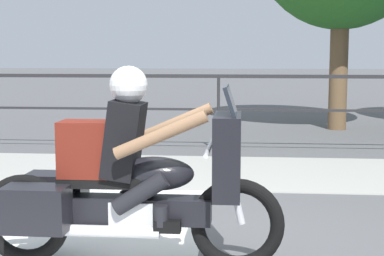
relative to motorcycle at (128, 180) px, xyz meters
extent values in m
plane|color=#565659|center=(0.45, 0.36, -0.69)|extent=(120.00, 120.00, 0.00)
cube|color=#A8A59E|center=(0.45, 3.76, -0.68)|extent=(44.00, 2.40, 0.01)
cube|color=#232326|center=(0.45, 5.47, 0.59)|extent=(36.00, 0.04, 0.06)
cube|color=#232326|center=(0.45, 5.47, 0.03)|extent=(36.00, 0.03, 0.04)
cylinder|color=#232326|center=(0.45, 5.47, -0.03)|extent=(0.05, 0.05, 1.31)
torus|color=black|center=(0.84, 0.00, -0.33)|extent=(0.72, 0.11, 0.72)
torus|color=black|center=(-0.83, 0.00, -0.33)|extent=(0.72, 0.11, 0.72)
cube|color=black|center=(0.01, 0.00, -0.23)|extent=(1.27, 0.22, 0.20)
cube|color=silver|center=(0.04, 0.00, -0.28)|extent=(0.34, 0.26, 0.26)
ellipsoid|color=black|center=(0.21, 0.00, 0.06)|extent=(0.61, 0.30, 0.26)
cube|color=black|center=(-0.16, 0.00, 0.00)|extent=(0.73, 0.28, 0.08)
cube|color=black|center=(0.76, 0.00, 0.21)|extent=(0.20, 0.58, 0.62)
cube|color=#1E232B|center=(0.78, 0.00, 0.62)|extent=(0.10, 0.49, 0.24)
cylinder|color=silver|center=(0.62, 0.00, 0.26)|extent=(0.04, 0.70, 0.04)
cylinder|color=silver|center=(-0.19, -0.16, -0.36)|extent=(0.92, 0.09, 0.09)
cube|color=black|center=(-0.65, -0.24, -0.18)|extent=(0.48, 0.28, 0.34)
cube|color=black|center=(-0.65, 0.24, -0.18)|extent=(0.48, 0.28, 0.34)
cylinder|color=silver|center=(0.81, 0.00, -0.06)|extent=(0.18, 0.06, 0.53)
cube|color=black|center=(-0.03, 0.00, 0.32)|extent=(0.32, 0.36, 0.61)
sphere|color=#8C6647|center=(0.01, 0.00, 0.71)|extent=(0.23, 0.23, 0.23)
sphere|color=silver|center=(0.01, 0.00, 0.73)|extent=(0.29, 0.29, 0.29)
cylinder|color=black|center=(0.12, -0.15, -0.06)|extent=(0.44, 0.13, 0.34)
cylinder|color=black|center=(0.27, -0.15, -0.23)|extent=(0.11, 0.11, 0.16)
cube|color=black|center=(0.32, -0.15, -0.31)|extent=(0.20, 0.10, 0.09)
cylinder|color=black|center=(0.12, 0.15, -0.06)|extent=(0.44, 0.13, 0.34)
cylinder|color=black|center=(0.27, 0.15, -0.23)|extent=(0.11, 0.11, 0.16)
cube|color=black|center=(0.32, 0.15, -0.31)|extent=(0.20, 0.10, 0.09)
cylinder|color=#8C6647|center=(0.30, -0.30, 0.40)|extent=(0.68, 0.09, 0.36)
cylinder|color=#8C6647|center=(0.30, 0.30, 0.40)|extent=(0.68, 0.09, 0.36)
cube|color=maroon|center=(-0.33, 0.00, 0.24)|extent=(0.39, 0.29, 0.43)
cylinder|color=brown|center=(2.91, 8.68, 0.66)|extent=(0.39, 0.39, 2.70)
camera|label=1|loc=(0.89, -4.36, 0.97)|focal=55.00mm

